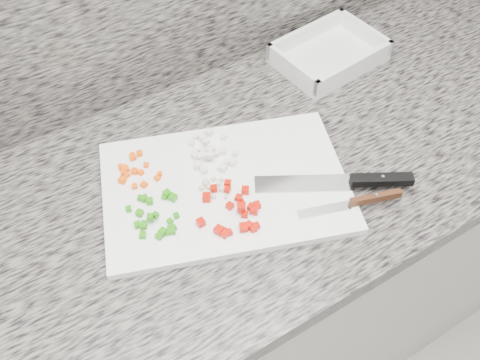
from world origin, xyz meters
name	(u,v)px	position (x,y,z in m)	size (l,w,h in m)	color
cabinet	(214,300)	(0.00, 1.44, 0.43)	(3.92, 0.62, 0.86)	silver
countertop	(206,193)	(0.00, 1.44, 0.88)	(3.96, 0.64, 0.04)	#635F58
cutting_board	(225,187)	(0.03, 1.41, 0.91)	(0.45, 0.30, 0.02)	white
carrot_pile	(134,171)	(-0.10, 1.53, 0.92)	(0.08, 0.09, 0.01)	#FF5405
onion_pile	(210,153)	(0.04, 1.49, 0.92)	(0.09, 0.12, 0.02)	silver
green_pepper_pile	(156,216)	(-0.11, 1.41, 0.92)	(0.10, 0.11, 0.02)	#24800B
red_pepper_pile	(234,211)	(0.01, 1.35, 0.92)	(0.12, 0.13, 0.02)	#C11002
garlic_pile	(211,187)	(0.00, 1.42, 0.92)	(0.05, 0.06, 0.01)	beige
chef_knife	(355,181)	(0.24, 1.29, 0.92)	(0.27, 0.17, 0.02)	silver
paring_knife	(363,201)	(0.22, 1.25, 0.92)	(0.19, 0.08, 0.02)	silver
tray	(329,55)	(0.43, 1.62, 0.92)	(0.25, 0.20, 0.05)	silver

